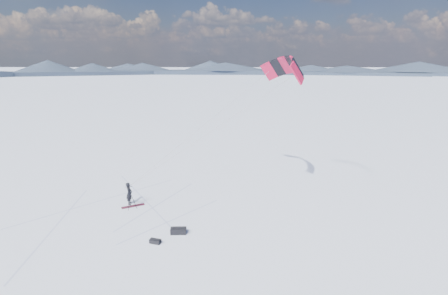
{
  "coord_description": "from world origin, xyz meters",
  "views": [
    {
      "loc": [
        7.29,
        -20.17,
        10.37
      ],
      "look_at": [
        6.32,
        3.92,
        4.1
      ],
      "focal_mm": 26.0,
      "sensor_mm": 36.0,
      "label": 1
    }
  ],
  "objects_px": {
    "snowboard": "(133,206)",
    "gear_bag_b": "(155,241)",
    "snowkiter": "(130,204)",
    "gear_bag_a": "(178,231)",
    "tripod": "(131,198)"
  },
  "relations": [
    {
      "from": "gear_bag_b",
      "to": "snowkiter",
      "type": "bearing_deg",
      "value": 136.19
    },
    {
      "from": "snowboard",
      "to": "tripod",
      "type": "relative_size",
      "value": 1.25
    },
    {
      "from": "snowkiter",
      "to": "gear_bag_a",
      "type": "distance_m",
      "value": 6.18
    },
    {
      "from": "snowboard",
      "to": "tripod",
      "type": "height_order",
      "value": "tripod"
    },
    {
      "from": "tripod",
      "to": "gear_bag_b",
      "type": "height_order",
      "value": "tripod"
    },
    {
      "from": "snowkiter",
      "to": "snowboard",
      "type": "distance_m",
      "value": 0.56
    },
    {
      "from": "snowboard",
      "to": "gear_bag_b",
      "type": "bearing_deg",
      "value": -87.86
    },
    {
      "from": "snowboard",
      "to": "gear_bag_b",
      "type": "relative_size",
      "value": 2.34
    },
    {
      "from": "snowkiter",
      "to": "tripod",
      "type": "height_order",
      "value": "tripod"
    },
    {
      "from": "snowkiter",
      "to": "gear_bag_a",
      "type": "xyz_separation_m",
      "value": [
        4.48,
        -4.26,
        0.19
      ]
    },
    {
      "from": "snowkiter",
      "to": "gear_bag_a",
      "type": "height_order",
      "value": "snowkiter"
    },
    {
      "from": "gear_bag_b",
      "to": "gear_bag_a",
      "type": "bearing_deg",
      "value": 60.26
    },
    {
      "from": "gear_bag_a",
      "to": "gear_bag_b",
      "type": "bearing_deg",
      "value": -138.93
    },
    {
      "from": "snowkiter",
      "to": "gear_bag_b",
      "type": "distance_m",
      "value": 6.37
    },
    {
      "from": "tripod",
      "to": "gear_bag_b",
      "type": "relative_size",
      "value": 1.87
    }
  ]
}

